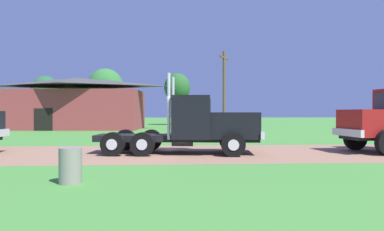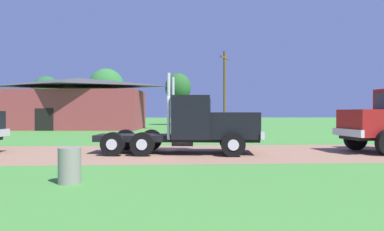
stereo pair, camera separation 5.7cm
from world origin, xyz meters
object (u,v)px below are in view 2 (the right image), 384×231
(truck_foreground_white, at_px, (198,126))
(shed_building, at_px, (77,104))
(utility_pole_near, at_px, (225,89))
(steel_barrel, at_px, (70,165))

(truck_foreground_white, distance_m, shed_building, 25.22)
(utility_pole_near, bearing_deg, shed_building, 155.86)
(truck_foreground_white, bearing_deg, utility_pole_near, 77.40)
(truck_foreground_white, xyz_separation_m, utility_pole_near, (3.50, 15.65, 2.71))
(shed_building, bearing_deg, truck_foreground_white, -62.73)
(steel_barrel, bearing_deg, truck_foreground_white, 58.91)
(truck_foreground_white, height_order, shed_building, shed_building)
(shed_building, distance_m, utility_pole_near, 16.52)
(steel_barrel, bearing_deg, utility_pole_near, 71.66)
(steel_barrel, distance_m, utility_pole_near, 23.30)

